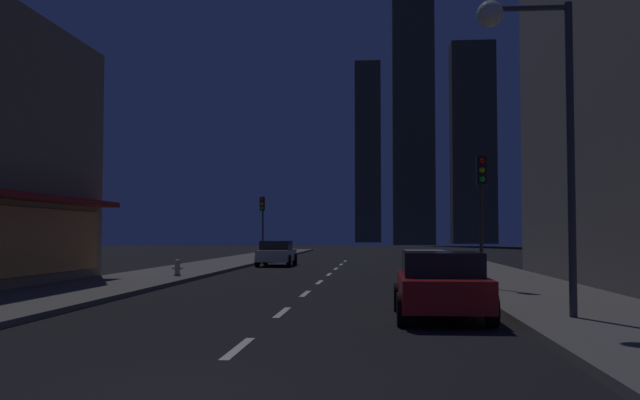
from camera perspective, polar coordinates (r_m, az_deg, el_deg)
The scene contains 13 objects.
ground_plane at distance 40.24m, azimuth 1.53°, elevation -5.43°, with size 78.00×136.00×0.10m, color black.
sidewalk_right at distance 40.45m, azimuth 11.52°, elevation -5.19°, with size 4.00×76.00×0.15m, color #605E59.
sidewalk_left at distance 41.23m, azimuth -8.28°, elevation -5.16°, with size 4.00×76.00×0.15m, color #605E59.
lane_marking_center at distance 27.09m, azimuth -0.05°, elevation -6.62°, with size 0.16×43.80×0.01m.
skyscraper_distant_tall at distance 156.33m, azimuth 3.88°, elevation 3.82°, with size 5.59×6.82×39.34m, color #3E3B2E.
skyscraper_distant_mid at distance 125.55m, azimuth 7.43°, elevation 14.97°, with size 6.91×6.14×79.94m, color #3F3C2F.
skyscraper_distant_short at distance 136.73m, azimuth 12.17°, elevation 4.49°, with size 8.19×5.68×37.78m, color #3E3B2E.
car_parked_near at distance 15.78m, azimuth 9.68°, elevation -6.70°, with size 1.98×4.24×1.45m.
car_parked_far at distance 40.90m, azimuth -3.51°, elevation -4.27°, with size 1.98×4.24×1.45m.
fire_hydrant_far_left at distance 29.47m, azimuth -11.38°, elevation -5.38°, with size 0.42×0.30×0.65m.
traffic_light_near_right at distance 23.02m, azimuth 12.83°, elevation 0.69°, with size 0.32×0.48×4.20m.
traffic_light_far_left at distance 47.59m, azimuth -4.65°, elevation -1.10°, with size 0.32×0.48×4.20m.
street_lamp_right at distance 15.56m, azimuth 16.44°, elevation 9.33°, with size 1.96×0.56×6.58m.
Camera 1 is at (2.26, -8.14, 1.84)m, focal length 39.85 mm.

